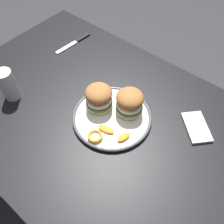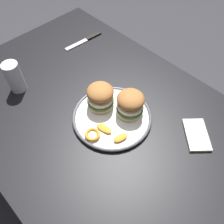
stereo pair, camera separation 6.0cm
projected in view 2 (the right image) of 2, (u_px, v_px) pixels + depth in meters
ground_plane at (106, 185)px, 1.57m from camera, size 8.00×8.00×0.00m
dining_table at (103, 129)px, 1.04m from camera, size 1.38×0.89×0.76m
dinner_plate at (112, 117)px, 0.95m from camera, size 0.31×0.31×0.02m
sandwich_half_left at (100, 96)px, 0.94m from camera, size 0.14×0.14×0.10m
sandwich_half_right at (130, 103)px, 0.91m from camera, size 0.14×0.14×0.10m
orange_peel_curled at (92, 134)px, 0.88m from camera, size 0.08×0.08×0.01m
orange_peel_strip_long at (120, 138)px, 0.88m from camera, size 0.04×0.06×0.01m
orange_peel_strip_short at (104, 128)px, 0.90m from camera, size 0.07×0.04×0.01m
drinking_glass at (15, 79)px, 1.01m from camera, size 0.07×0.07×0.14m
table_knife at (86, 40)px, 1.26m from camera, size 0.04×0.22×0.01m
folded_napkin at (197, 135)px, 0.90m from camera, size 0.16×0.15×0.01m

